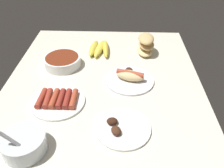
# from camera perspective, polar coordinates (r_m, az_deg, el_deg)

# --- Properties ---
(ground_plane) EXTENTS (1.20, 0.90, 0.03)m
(ground_plane) POSITION_cam_1_polar(r_m,az_deg,el_deg) (1.05, -2.28, -1.97)
(ground_plane) COLOR silver
(bowl_chili) EXTENTS (0.18, 0.18, 0.05)m
(bowl_chili) POSITION_cam_1_polar(r_m,az_deg,el_deg) (1.20, -12.05, 5.55)
(bowl_chili) COLOR white
(bowl_chili) RESTS_ON ground_plane
(plate_grilled_meat) EXTENTS (0.20, 0.20, 0.04)m
(plate_grilled_meat) POSITION_cam_1_polar(r_m,az_deg,el_deg) (0.86, 2.39, -10.67)
(plate_grilled_meat) COLOR white
(plate_grilled_meat) RESTS_ON ground_plane
(plate_hotdog_assembled) EXTENTS (0.22, 0.22, 0.06)m
(plate_hotdog_assembled) POSITION_cam_1_polar(r_m,az_deg,el_deg) (1.08, 4.37, 1.58)
(plate_hotdog_assembled) COLOR white
(plate_hotdog_assembled) RESTS_ON ground_plane
(plate_sausages) EXTENTS (0.22, 0.22, 0.03)m
(plate_sausages) POSITION_cam_1_polar(r_m,az_deg,el_deg) (0.99, -13.14, -3.92)
(plate_sausages) COLOR white
(plate_sausages) RESTS_ON ground_plane
(banana_bunch) EXTENTS (0.19, 0.12, 0.04)m
(banana_bunch) POSITION_cam_1_polar(r_m,az_deg,el_deg) (1.31, -3.11, 8.69)
(banana_bunch) COLOR gold
(banana_bunch) RESTS_ON ground_plane
(bread_stack) EXTENTS (0.14, 0.09, 0.11)m
(bread_stack) POSITION_cam_1_polar(r_m,az_deg,el_deg) (1.29, 8.29, 9.55)
(bread_stack) COLOR #E5C689
(bread_stack) RESTS_ON ground_plane
(bowl_coleslaw) EXTENTS (0.15, 0.15, 0.16)m
(bowl_coleslaw) POSITION_cam_1_polar(r_m,az_deg,el_deg) (0.83, -20.81, -13.30)
(bowl_coleslaw) COLOR silver
(bowl_coleslaw) RESTS_ON ground_plane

